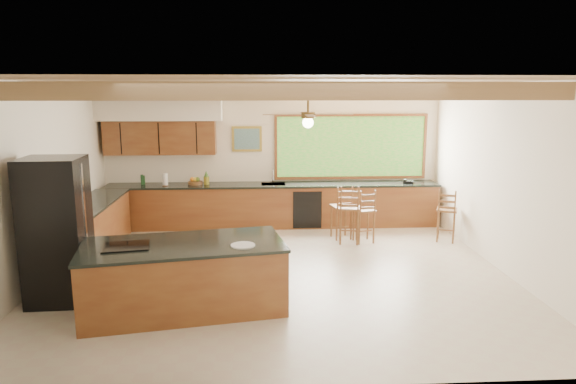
{
  "coord_description": "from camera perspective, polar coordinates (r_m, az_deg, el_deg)",
  "views": [
    {
      "loc": [
        -0.3,
        -7.8,
        2.87
      ],
      "look_at": [
        0.19,
        0.8,
        1.16
      ],
      "focal_mm": 32.0,
      "sensor_mm": 36.0,
      "label": 1
    }
  ],
  "objects": [
    {
      "name": "ground",
      "position": [
        8.32,
        -1.03,
        -8.96
      ],
      "size": [
        7.2,
        7.2,
        0.0
      ],
      "primitive_type": "plane",
      "color": "beige",
      "rests_on": "ground"
    },
    {
      "name": "bar_stool_b",
      "position": [
        9.75,
        6.87,
        -1.93
      ],
      "size": [
        0.46,
        0.46,
        1.12
      ],
      "rotation": [
        0.0,
        0.0,
        -0.15
      ],
      "color": "brown",
      "rests_on": "ground"
    },
    {
      "name": "bar_stool_a",
      "position": [
        10.04,
        6.01,
        -1.74
      ],
      "size": [
        0.45,
        0.45,
        1.06
      ],
      "rotation": [
        0.0,
        0.0,
        0.22
      ],
      "color": "brown",
      "rests_on": "ground"
    },
    {
      "name": "bar_stool_d",
      "position": [
        10.27,
        17.34,
        -2.03
      ],
      "size": [
        0.48,
        0.48,
        1.03
      ],
      "rotation": [
        0.0,
        0.0,
        -0.39
      ],
      "color": "brown",
      "rests_on": "ground"
    },
    {
      "name": "counter_run",
      "position": [
        10.61,
        -6.0,
        -1.95
      ],
      "size": [
        7.12,
        3.1,
        1.22
      ],
      "color": "brown",
      "rests_on": "ground"
    },
    {
      "name": "refrigerator",
      "position": [
        7.65,
        -24.3,
        -3.94
      ],
      "size": [
        0.81,
        0.79,
        2.0
      ],
      "rotation": [
        0.0,
        0.0,
        0.04
      ],
      "color": "black",
      "rests_on": "ground"
    },
    {
      "name": "island",
      "position": [
        7.01,
        -11.44,
        -9.15
      ],
      "size": [
        2.78,
        1.66,
        0.93
      ],
      "rotation": [
        0.0,
        0.0,
        0.17
      ],
      "color": "brown",
      "rests_on": "ground"
    },
    {
      "name": "room_shell",
      "position": [
        8.48,
        -2.41,
        6.78
      ],
      "size": [
        7.27,
        6.54,
        3.02
      ],
      "color": "white",
      "rests_on": "ground"
    },
    {
      "name": "bar_stool_c",
      "position": [
        9.84,
        8.51,
        -2.15
      ],
      "size": [
        0.44,
        0.44,
        1.04
      ],
      "rotation": [
        0.0,
        0.0,
        0.19
      ],
      "color": "brown",
      "rests_on": "ground"
    }
  ]
}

